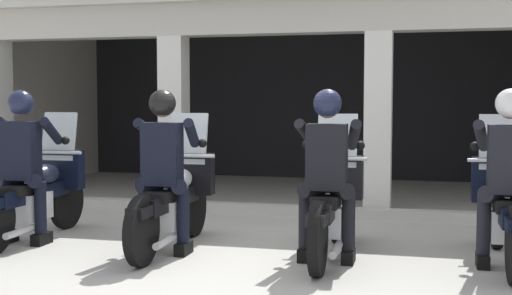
{
  "coord_description": "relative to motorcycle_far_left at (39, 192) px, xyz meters",
  "views": [
    {
      "loc": [
        1.64,
        -6.3,
        1.48
      ],
      "look_at": [
        0.0,
        0.35,
        1.01
      ],
      "focal_mm": 47.89,
      "sensor_mm": 36.0,
      "label": 1
    }
  ],
  "objects": [
    {
      "name": "motorcycle_center_left",
      "position": [
        1.58,
        -0.08,
        0.0
      ],
      "size": [
        0.62,
        2.04,
        1.35
      ],
      "rotation": [
        0.0,
        0.0,
        -0.05
      ],
      "color": "black",
      "rests_on": "ground"
    },
    {
      "name": "motorcycle_center_right",
      "position": [
        3.15,
        -0.05,
        0.0
      ],
      "size": [
        0.62,
        2.04,
        1.35
      ],
      "rotation": [
        0.0,
        0.0,
        -0.09
      ],
      "color": "black",
      "rests_on": "ground"
    },
    {
      "name": "ground_plane",
      "position": [
        2.36,
        2.81,
        -0.5
      ],
      "size": [
        80.0,
        80.0,
        0.0
      ],
      "primitive_type": "plane",
      "color": "#A8A59E"
    },
    {
      "name": "station_building",
      "position": [
        1.99,
        4.82,
        1.4
      ],
      "size": [
        9.66,
        4.44,
        2.97
      ],
      "color": "black",
      "rests_on": "ground"
    },
    {
      "name": "motorcycle_far_right",
      "position": [
        4.73,
        0.08,
        0.0
      ],
      "size": [
        0.62,
        2.04,
        1.35
      ],
      "rotation": [
        0.0,
        0.0,
        0.08
      ],
      "color": "black",
      "rests_on": "ground"
    },
    {
      "name": "kerb_strip",
      "position": [
        1.99,
        2.11,
        -0.44
      ],
      "size": [
        9.16,
        0.24,
        0.12
      ],
      "primitive_type": "cube",
      "color": "#B7B5AD",
      "rests_on": "ground"
    },
    {
      "name": "motorcycle_far_left",
      "position": [
        0.0,
        0.0,
        0.0
      ],
      "size": [
        0.62,
        2.04,
        1.35
      ],
      "rotation": [
        0.0,
        0.0,
        0.06
      ],
      "color": "black",
      "rests_on": "ground"
    },
    {
      "name": "police_officer_center_left",
      "position": [
        1.58,
        -0.37,
        0.44
      ],
      "size": [
        0.63,
        0.61,
        1.58
      ],
      "rotation": [
        0.0,
        0.0,
        -0.05
      ],
      "color": "black",
      "rests_on": "ground"
    },
    {
      "name": "police_officer_far_left",
      "position": [
        -0.0,
        -0.28,
        0.44
      ],
      "size": [
        0.63,
        0.61,
        1.58
      ],
      "rotation": [
        0.0,
        0.0,
        0.06
      ],
      "color": "black",
      "rests_on": "ground"
    },
    {
      "name": "police_officer_center_right",
      "position": [
        3.15,
        -0.33,
        0.44
      ],
      "size": [
        0.63,
        0.61,
        1.58
      ],
      "rotation": [
        0.0,
        0.0,
        -0.09
      ],
      "color": "black",
      "rests_on": "ground"
    },
    {
      "name": "police_officer_far_right",
      "position": [
        4.73,
        -0.2,
        0.44
      ],
      "size": [
        0.63,
        0.61,
        1.58
      ],
      "rotation": [
        0.0,
        0.0,
        0.08
      ],
      "color": "black",
      "rests_on": "ground"
    }
  ]
}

